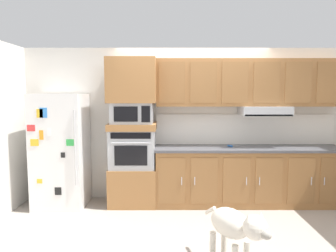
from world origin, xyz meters
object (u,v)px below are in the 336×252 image
(built_in_oven, at_px, (132,148))
(screwdriver, at_px, (230,146))
(dog, at_px, (235,226))
(refrigerator, at_px, (60,150))
(microwave, at_px, (132,113))

(built_in_oven, relative_size, screwdriver, 4.20)
(dog, bearing_deg, refrigerator, -159.21)
(refrigerator, height_order, built_in_oven, refrigerator)
(refrigerator, distance_m, built_in_oven, 1.12)
(refrigerator, relative_size, built_in_oven, 2.51)
(refrigerator, distance_m, dog, 3.01)
(screwdriver, bearing_deg, dog, -99.45)
(built_in_oven, distance_m, microwave, 0.56)
(screwdriver, bearing_deg, refrigerator, -177.82)
(built_in_oven, distance_m, dog, 2.31)
(microwave, bearing_deg, dog, -57.21)
(microwave, distance_m, screwdriver, 1.64)
(refrigerator, xyz_separation_m, screwdriver, (2.67, 0.10, 0.05))
(microwave, bearing_deg, refrigerator, -176.53)
(built_in_oven, height_order, screwdriver, built_in_oven)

